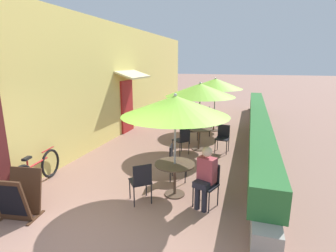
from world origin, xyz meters
TOP-DOWN VIEW (x-y plane):
  - ground_plane at (0.00, 0.00)m, footprint 120.00×120.00m
  - cafe_facade_wall at (-2.54, 7.18)m, footprint 0.98×14.62m
  - planter_hedge at (2.75, 7.21)m, footprint 0.60×13.62m
  - patio_table_near at (0.95, 1.98)m, footprint 0.86×0.86m
  - patio_umbrella_near at (0.95, 1.98)m, footprint 2.20×2.20m
  - cafe_chair_near_left at (1.69, 1.78)m, footprint 0.52×0.52m
  - seated_patron_near_left at (1.65, 1.67)m, footprint 0.44×0.49m
  - cafe_chair_near_right at (0.75, 2.73)m, footprint 0.46×0.46m
  - cafe_chair_near_back at (0.40, 1.44)m, footprint 0.56×0.56m
  - patio_table_mid at (0.87, 5.16)m, footprint 0.86×0.86m
  - patio_umbrella_mid at (0.87, 5.16)m, footprint 2.20×2.20m
  - cafe_chair_mid_left at (1.64, 5.15)m, footprint 0.44×0.44m
  - cafe_chair_mid_right at (0.49, 5.83)m, footprint 0.53×0.53m
  - cafe_chair_mid_back at (0.48, 4.49)m, footprint 0.56×0.56m
  - patio_table_far at (1.01, 7.77)m, footprint 0.86×0.86m
  - patio_umbrella_far at (1.01, 7.77)m, footprint 2.20×2.20m
  - cafe_chair_far_left at (0.81, 8.52)m, footprint 0.46×0.46m
  - cafe_chair_far_right at (1.21, 7.02)m, footprint 0.46×0.46m
  - coffee_cup_far at (0.95, 7.80)m, footprint 0.07×0.07m
  - bicycle_leaning at (-2.20, 1.43)m, footprint 0.31×1.73m
  - menu_board at (-1.57, 0.31)m, footprint 0.73×0.72m

SIDE VIEW (x-z plane):
  - ground_plane at x=0.00m, z-range 0.00..0.00m
  - bicycle_leaning at x=-2.20m, z-range -0.03..0.78m
  - menu_board at x=-1.57m, z-range -0.01..0.87m
  - cafe_chair_near_left at x=1.69m, z-range 0.08..0.95m
  - cafe_chair_near_right at x=0.75m, z-range 0.08..0.95m
  - cafe_chair_near_back at x=0.40m, z-range 0.08..0.95m
  - cafe_chair_mid_left at x=1.64m, z-range 0.08..0.95m
  - cafe_chair_mid_right at x=0.49m, z-range 0.08..0.95m
  - cafe_chair_mid_back at x=0.48m, z-range 0.08..0.95m
  - cafe_chair_far_left at x=0.81m, z-range 0.08..0.95m
  - cafe_chair_far_right at x=1.21m, z-range 0.08..0.95m
  - planter_hedge at x=2.75m, z-range 0.03..1.04m
  - patio_table_near at x=0.95m, z-range 0.19..0.91m
  - patio_table_mid at x=0.87m, z-range 0.19..0.91m
  - patio_table_far at x=1.01m, z-range 0.19..0.91m
  - seated_patron_near_left at x=1.65m, z-range 0.06..1.31m
  - coffee_cup_far at x=0.95m, z-range 0.72..0.81m
  - patio_umbrella_near at x=0.95m, z-range 0.86..3.07m
  - patio_umbrella_mid at x=0.87m, z-range 0.86..3.07m
  - patio_umbrella_far at x=1.01m, z-range 0.86..3.07m
  - cafe_facade_wall at x=-2.54m, z-range -0.01..4.19m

